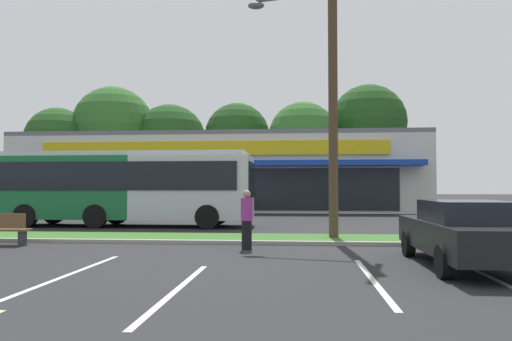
{
  "coord_description": "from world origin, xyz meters",
  "views": [
    {
      "loc": [
        4.55,
        -1.75,
        1.72
      ],
      "look_at": [
        2.84,
        18.1,
        2.4
      ],
      "focal_mm": 34.19,
      "sensor_mm": 36.0,
      "label": 1
    }
  ],
  "objects_px": {
    "utility_pole": "(329,57)",
    "pedestrian_near_bench": "(247,220)",
    "car_1": "(464,232)",
    "city_bus": "(125,186)",
    "bus_stop_bench": "(2,228)"
  },
  "relations": [
    {
      "from": "utility_pole",
      "to": "pedestrian_near_bench",
      "type": "relative_size",
      "value": 6.81
    },
    {
      "from": "city_bus",
      "to": "pedestrian_near_bench",
      "type": "height_order",
      "value": "city_bus"
    },
    {
      "from": "car_1",
      "to": "city_bus",
      "type": "bearing_deg",
      "value": 48.21
    },
    {
      "from": "utility_pole",
      "to": "car_1",
      "type": "xyz_separation_m",
      "value": [
        2.57,
        -4.87,
        -5.2
      ]
    },
    {
      "from": "bus_stop_bench",
      "to": "pedestrian_near_bench",
      "type": "distance_m",
      "value": 7.35
    },
    {
      "from": "car_1",
      "to": "utility_pole",
      "type": "bearing_deg",
      "value": 27.83
    },
    {
      "from": "city_bus",
      "to": "utility_pole",
      "type": "bearing_deg",
      "value": -30.29
    },
    {
      "from": "pedestrian_near_bench",
      "to": "utility_pole",
      "type": "bearing_deg",
      "value": 92.02
    },
    {
      "from": "car_1",
      "to": "pedestrian_near_bench",
      "type": "xyz_separation_m",
      "value": [
        -4.98,
        2.48,
        0.08
      ]
    },
    {
      "from": "city_bus",
      "to": "bus_stop_bench",
      "type": "distance_m",
      "value": 7.3
    },
    {
      "from": "utility_pole",
      "to": "pedestrian_near_bench",
      "type": "distance_m",
      "value": 6.14
    },
    {
      "from": "bus_stop_bench",
      "to": "car_1",
      "type": "relative_size",
      "value": 0.33
    },
    {
      "from": "utility_pole",
      "to": "pedestrian_near_bench",
      "type": "xyz_separation_m",
      "value": [
        -2.41,
        -2.39,
        -5.12
      ]
    },
    {
      "from": "pedestrian_near_bench",
      "to": "city_bus",
      "type": "bearing_deg",
      "value": 176.82
    },
    {
      "from": "city_bus",
      "to": "car_1",
      "type": "distance_m",
      "value": 14.97
    }
  ]
}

